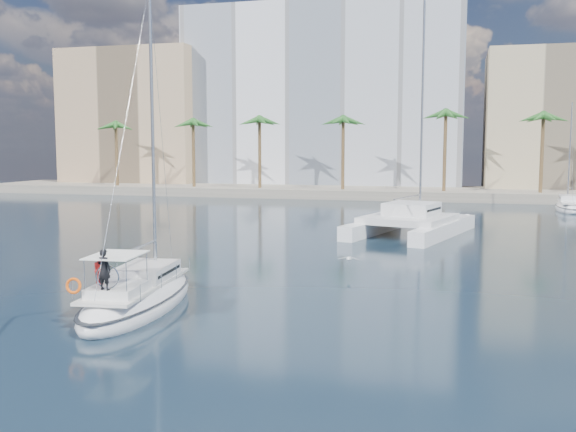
# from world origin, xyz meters

# --- Properties ---
(ground) EXTENTS (160.00, 160.00, 0.00)m
(ground) POSITION_xyz_m (0.00, 0.00, 0.00)
(ground) COLOR black
(ground) RESTS_ON ground
(quay) EXTENTS (120.00, 14.00, 1.20)m
(quay) POSITION_xyz_m (0.00, 61.00, 0.60)
(quay) COLOR gray
(quay) RESTS_ON ground
(building_modern) EXTENTS (42.00, 16.00, 28.00)m
(building_modern) POSITION_xyz_m (-12.00, 73.00, 14.00)
(building_modern) COLOR white
(building_modern) RESTS_ON ground
(building_tan_left) EXTENTS (22.00, 14.00, 22.00)m
(building_tan_left) POSITION_xyz_m (-42.00, 69.00, 11.00)
(building_tan_left) COLOR tan
(building_tan_left) RESTS_ON ground
(building_beige) EXTENTS (20.00, 14.00, 20.00)m
(building_beige) POSITION_xyz_m (22.00, 70.00, 10.00)
(building_beige) COLOR #C6B08E
(building_beige) RESTS_ON ground
(palm_left) EXTENTS (3.60, 3.60, 12.30)m
(palm_left) POSITION_xyz_m (-34.00, 57.00, 10.28)
(palm_left) COLOR brown
(palm_left) RESTS_ON ground
(palm_centre) EXTENTS (3.60, 3.60, 12.30)m
(palm_centre) POSITION_xyz_m (0.00, 57.00, 10.28)
(palm_centre) COLOR brown
(palm_centre) RESTS_ON ground
(main_sloop) EXTENTS (4.09, 10.10, 14.61)m
(main_sloop) POSITION_xyz_m (-4.81, -2.64, 0.48)
(main_sloop) COLOR white
(main_sloop) RESTS_ON ground
(catamaran) EXTENTS (9.87, 14.38, 18.95)m
(catamaran) POSITION_xyz_m (4.82, 23.70, 1.17)
(catamaran) COLOR white
(catamaran) RESTS_ON ground
(seagull) EXTENTS (1.20, 0.51, 0.22)m
(seagull) POSITION_xyz_m (2.65, 7.20, 0.80)
(seagull) COLOR silver
(seagull) RESTS_ON ground
(moored_yacht_a) EXTENTS (3.37, 9.52, 11.90)m
(moored_yacht_a) POSITION_xyz_m (20.00, 47.00, 0.00)
(moored_yacht_a) COLOR white
(moored_yacht_a) RESTS_ON ground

